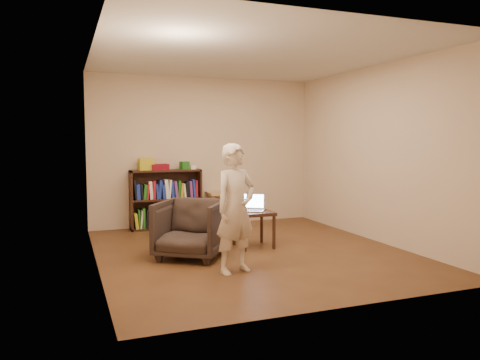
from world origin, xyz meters
name	(u,v)px	position (x,y,z in m)	size (l,w,h in m)	color
floor	(251,252)	(0.00, 0.00, 0.00)	(4.50, 4.50, 0.00)	#482B17
ceiling	(252,56)	(0.00, 0.00, 2.60)	(4.50, 4.50, 0.00)	silver
wall_back	(204,151)	(0.00, 2.25, 1.30)	(4.00, 4.00, 0.00)	beige
wall_left	(94,158)	(-2.00, 0.00, 1.30)	(4.50, 4.50, 0.00)	beige
wall_right	(377,154)	(2.00, 0.00, 1.30)	(4.50, 4.50, 0.00)	beige
bookshelf	(166,203)	(-0.73, 2.09, 0.44)	(1.20, 0.30, 1.00)	black
box_yellow	(146,164)	(-1.05, 2.10, 1.10)	(0.24, 0.18, 0.20)	gold
red_cloth	(159,167)	(-0.83, 2.10, 1.05)	(0.29, 0.22, 0.10)	maroon
box_green	(184,165)	(-0.40, 2.08, 1.07)	(0.14, 0.14, 0.14)	#21691C
box_white	(193,167)	(-0.25, 2.07, 1.04)	(0.09, 0.09, 0.07)	white
stool	(219,198)	(0.21, 2.03, 0.47)	(0.41, 0.41, 0.59)	#AF7C55
armchair	(191,229)	(-0.85, -0.02, 0.37)	(0.80, 0.82, 0.75)	#302720
side_table	(254,217)	(0.14, 0.26, 0.42)	(0.50, 0.50, 0.51)	black
laptop	(253,207)	(0.14, 0.29, 0.57)	(0.41, 0.38, 0.25)	#B1B1B6
person	(236,209)	(-0.54, -0.84, 0.74)	(0.54, 0.35, 1.47)	beige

